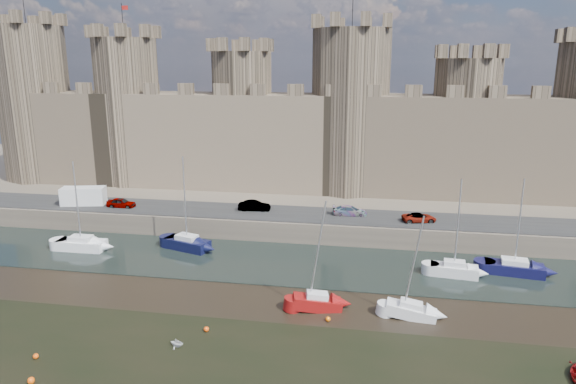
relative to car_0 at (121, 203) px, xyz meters
name	(u,v)px	position (x,y,z in m)	size (l,w,h in m)	color
water_channel	(315,265)	(26.66, -9.19, -3.10)	(160.00, 12.00, 0.08)	black
quay	(340,180)	(26.66, 26.81, -1.89)	(160.00, 60.00, 2.50)	#4C443A
road	(325,215)	(26.66, 0.81, -0.59)	(160.00, 7.00, 0.10)	black
castle	(331,128)	(26.02, 14.81, 8.53)	(108.50, 11.00, 29.00)	#42382B
car_0	(121,203)	(0.00, 0.00, 0.00)	(1.51, 3.74, 1.28)	gray
car_1	(254,206)	(17.55, 1.42, 0.03)	(1.42, 4.08, 1.34)	gray
car_2	(350,211)	(29.69, 1.45, -0.02)	(1.72, 4.23, 1.23)	gray
car_3	(419,218)	(37.99, 0.10, -0.08)	(1.85, 4.01, 1.12)	gray
van	(84,196)	(-5.48, 0.31, 0.57)	(5.55, 2.22, 2.42)	silver
sailboat_0	(81,244)	(-0.33, -9.29, -2.33)	(5.53, 2.18, 10.32)	white
sailboat_1	(187,243)	(11.58, -7.08, -2.30)	(5.80, 3.66, 10.85)	black
sailboat_2	(454,269)	(40.82, -9.76, -2.33)	(4.79, 2.29, 9.98)	silver
sailboat_3	(514,267)	(46.91, -8.21, -2.37)	(5.91, 2.97, 9.92)	#0E0E33
sailboat_4	(317,302)	(28.02, -19.17, -2.40)	(4.50, 2.53, 9.93)	maroon
sailboat_5	(411,310)	(36.01, -19.27, -2.47)	(4.31, 1.98, 9.04)	silver
dinghy_3	(177,343)	(18.21, -27.04, -2.82)	(1.04, 0.63, 1.20)	silver
buoy_0	(36,356)	(8.67, -30.32, -2.93)	(0.41, 0.41, 0.41)	#F7530B
buoy_1	(206,329)	(19.70, -24.51, -2.92)	(0.44, 0.44, 0.44)	#F74B0A
buoy_3	(328,319)	(29.17, -21.19, -2.93)	(0.41, 0.41, 0.41)	orange
buoy_4	(31,381)	(10.29, -33.09, -2.90)	(0.48, 0.48, 0.48)	#FA580B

